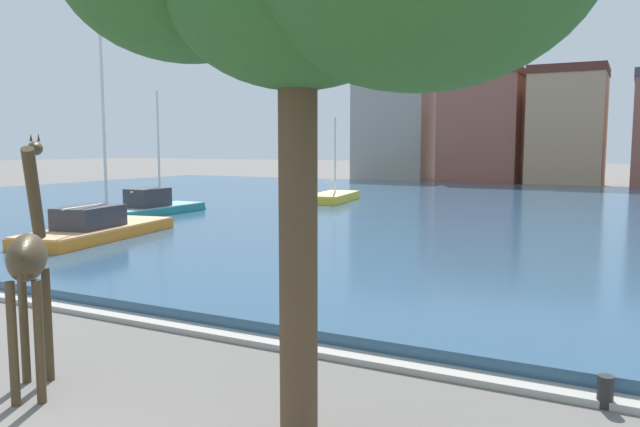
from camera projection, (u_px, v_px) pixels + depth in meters
harbor_water at (509, 213)px, 34.83m from camera, size 87.62×50.49×0.36m
quay_edge_coping at (271, 342)px, 12.34m from camera, size 87.62×0.50×0.12m
giraffe_statue at (29, 261)px, 9.89m from camera, size 1.92×1.97×4.21m
sailboat_teal at (160, 209)px, 33.12m from camera, size 2.11×7.12×6.90m
sailboat_yellow at (336, 199)px, 40.98m from camera, size 3.08×6.83×5.85m
sailboat_orange at (108, 231)px, 24.87m from camera, size 3.66×8.66×8.80m
mooring_bollard at (605, 392)px, 9.39m from camera, size 0.24×0.24×0.50m
townhouse_wide_warehouse at (395, 122)px, 70.09m from camera, size 8.49×6.47×13.44m
townhouse_tall_gabled at (483, 127)px, 64.14m from camera, size 8.09×7.57×11.80m
townhouse_end_terrace at (567, 128)px, 59.84m from camera, size 6.93×7.75×11.52m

